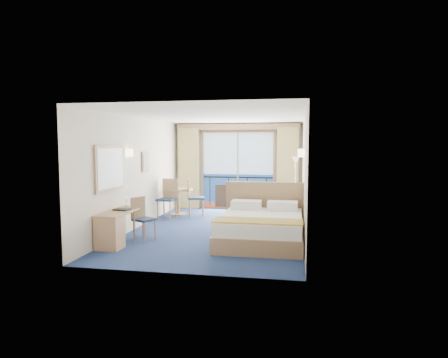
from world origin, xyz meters
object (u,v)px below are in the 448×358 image
(desk, at_px, (112,229))
(floor_lamp, at_px, (296,171))
(bed, at_px, (261,227))
(nightstand, at_px, (294,219))
(table_chair_a, at_px, (193,195))
(round_table, at_px, (178,195))
(desk_chair, at_px, (142,216))
(armchair, at_px, (290,204))
(table_chair_b, at_px, (168,196))

(desk, bearing_deg, floor_lamp, 52.16)
(desk, bearing_deg, bed, 18.36)
(nightstand, xyz_separation_m, desk, (-3.53, -2.46, 0.13))
(bed, relative_size, table_chair_a, 2.06)
(floor_lamp, xyz_separation_m, table_chair_a, (-2.87, -0.87, -0.66))
(bed, xyz_separation_m, table_chair_a, (-2.20, 2.73, 0.28))
(bed, height_order, round_table, bed)
(bed, bearing_deg, nightstand, 66.26)
(nightstand, distance_m, desk_chair, 3.65)
(armchair, height_order, round_table, round_table)
(bed, relative_size, desk_chair, 2.43)
(floor_lamp, distance_m, desk, 5.83)
(floor_lamp, bearing_deg, nightstand, -90.02)
(nightstand, distance_m, round_table, 3.60)
(desk, xyz_separation_m, table_chair_b, (0.07, 3.29, 0.24))
(nightstand, xyz_separation_m, armchair, (-0.14, 1.40, 0.13))
(desk, relative_size, desk_chair, 1.58)
(nightstand, distance_m, table_chair_a, 3.14)
(desk, bearing_deg, armchair, 48.70)
(desk_chair, relative_size, table_chair_b, 0.84)
(desk, height_order, table_chair_a, table_chair_a)
(nightstand, bearing_deg, desk, -145.16)
(bed, relative_size, armchair, 2.67)
(desk, xyz_separation_m, table_chair_a, (0.67, 3.68, 0.23))
(bed, relative_size, round_table, 2.62)
(armchair, distance_m, desk_chair, 4.37)
(armchair, height_order, table_chair_a, table_chair_a)
(round_table, bearing_deg, desk_chair, -87.90)
(armchair, bearing_deg, nightstand, 87.31)
(floor_lamp, bearing_deg, desk, -127.84)
(bed, xyz_separation_m, nightstand, (0.66, 1.51, -0.08))
(armchair, relative_size, table_chair_a, 0.77)
(table_chair_b, bearing_deg, round_table, 82.83)
(bed, bearing_deg, table_chair_b, 140.13)
(desk_chair, bearing_deg, floor_lamp, -15.61)
(nightstand, relative_size, table_chair_a, 0.46)
(nightstand, height_order, armchair, armchair)
(table_chair_a, distance_m, table_chair_b, 0.72)
(table_chair_a, bearing_deg, floor_lamp, -87.98)
(table_chair_a, xyz_separation_m, table_chair_b, (-0.60, -0.39, 0.00))
(desk, distance_m, table_chair_a, 3.75)
(armchair, xyz_separation_m, floor_lamp, (0.14, 0.69, 0.89))
(bed, distance_m, table_chair_a, 3.52)
(bed, distance_m, nightstand, 1.65)
(nightstand, xyz_separation_m, desk_chair, (-3.23, -1.69, 0.27))
(armchair, relative_size, desk, 0.58)
(bed, relative_size, floor_lamp, 1.32)
(floor_lamp, xyz_separation_m, table_chair_b, (-3.47, -1.26, -0.66))
(armchair, height_order, desk_chair, desk_chair)
(floor_lamp, distance_m, table_chair_b, 3.75)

